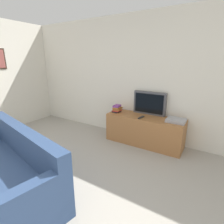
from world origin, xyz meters
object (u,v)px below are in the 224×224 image
at_px(tv_stand, 144,130).
at_px(book_stack, 117,109).
at_px(couch, 2,172).
at_px(remote_on_stand, 141,117).
at_px(television, 149,103).
at_px(set_top_box, 176,120).

relative_size(tv_stand, book_stack, 7.16).
xyz_separation_m(couch, remote_on_stand, (1.06, 2.16, 0.33)).
xyz_separation_m(book_stack, remote_on_stand, (0.61, -0.11, -0.07)).
bearing_deg(book_stack, remote_on_stand, -10.00).
height_order(television, couch, television).
bearing_deg(set_top_box, couch, -126.52).
xyz_separation_m(tv_stand, set_top_box, (0.60, 0.01, 0.32)).
bearing_deg(set_top_box, television, 162.04).
bearing_deg(television, set_top_box, -17.96).
distance_m(couch, book_stack, 2.34).
bearing_deg(remote_on_stand, tv_stand, 73.28).
bearing_deg(tv_stand, couch, -115.65).
relative_size(television, couch, 0.30).
bearing_deg(remote_on_stand, book_stack, 170.00).
distance_m(book_stack, set_top_box, 1.25).
xyz_separation_m(book_stack, set_top_box, (1.25, 0.03, -0.05)).
bearing_deg(remote_on_stand, television, 83.03).
height_order(book_stack, set_top_box, book_stack).
height_order(tv_stand, remote_on_stand, remote_on_stand).
relative_size(television, remote_on_stand, 3.52).
bearing_deg(couch, tv_stand, 75.53).
relative_size(tv_stand, set_top_box, 4.61).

